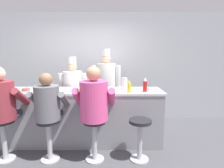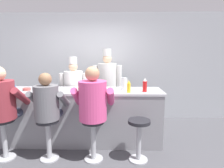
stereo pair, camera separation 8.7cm
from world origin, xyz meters
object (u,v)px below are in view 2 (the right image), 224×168
Objects in this scene: hot_sauce_bottle_orange at (130,87)px; diner_seated_pink at (93,103)px; water_pitcher_clear at (124,84)px; diner_seated_grey at (47,106)px; cook_in_whites_far at (107,82)px; diner_seated_maroon at (2,102)px; breakfast_plate at (81,89)px; cook_in_whites_near at (74,90)px; empty_stool_round at (139,133)px; coffee_mug_blue at (11,86)px; mustard_bottle_yellow at (129,87)px; coffee_mug_white at (52,87)px; cereal_bowl at (27,89)px; ketchup_bottle_red at (145,85)px.

hot_sauce_bottle_orange is 0.09× the size of diner_seated_pink.
water_pitcher_clear is 0.16× the size of diner_seated_grey.
water_pitcher_clear is at bearing -70.49° from cook_in_whites_far.
diner_seated_maroon is 1.00× the size of diner_seated_pink.
breakfast_plate is 0.17× the size of diner_seated_pink.
water_pitcher_clear is 1.24m from cook_in_whites_near.
water_pitcher_clear is 0.99m from empty_stool_round.
mustard_bottle_yellow is at bearing -6.78° from coffee_mug_blue.
coffee_mug_blue is at bearing 177.08° from hot_sauce_bottle_orange.
hot_sauce_bottle_orange is 1.38m from cook_in_whites_near.
cook_in_whites_far is (-0.44, 1.32, -0.13)m from mustard_bottle_yellow.
empty_stool_round is 0.37× the size of cook_in_whites_far.
empty_stool_round is at bearing -16.08° from coffee_mug_blue.
hot_sauce_bottle_orange is at bearing 79.03° from mustard_bottle_yellow.
coffee_mug_white is 0.88m from diner_seated_maroon.
water_pitcher_clear is at bearing 4.33° from breakfast_plate.
cook_in_whites_far reaches higher than water_pitcher_clear.
coffee_mug_blue is at bearing 161.82° from cereal_bowl.
coffee_mug_blue is (-1.35, 0.06, 0.04)m from breakfast_plate.
mustard_bottle_yellow is 0.15× the size of diner_seated_grey.
mustard_bottle_yellow is 0.80m from empty_stool_round.
diner_seated_pink is at bearing -152.20° from ketchup_bottle_red.
coffee_mug_white is 0.09× the size of cook_in_whites_near.
empty_stool_round is 1.91m from cook_in_whites_far.
water_pitcher_clear is at bearing 28.04° from diner_seated_grey.
coffee_mug_white is 0.09× the size of diner_seated_pink.
coffee_mug_white is at bearing 16.47° from cereal_bowl.
cook_in_whites_far reaches higher than empty_stool_round.
mustard_bottle_yellow is at bearing 108.73° from empty_stool_round.
cereal_bowl is 0.09× the size of diner_seated_pink.
hot_sauce_bottle_orange is 0.95× the size of coffee_mug_white.
water_pitcher_clear reaches higher than empty_stool_round.
cook_in_whites_near reaches higher than cereal_bowl.
hot_sauce_bottle_orange is at bearing -2.92° from coffee_mug_blue.
diner_seated_pink is (1.29, -0.53, -0.11)m from cereal_bowl.
water_pitcher_clear is 1.59× the size of coffee_mug_white.
water_pitcher_clear reaches higher than cereal_bowl.
diner_seated_pink is (1.44, 0.00, 0.00)m from diner_seated_maroon.
cereal_bowl is 1.01× the size of coffee_mug_white.
hot_sauce_bottle_orange is 0.07× the size of cook_in_whites_far.
diner_seated_maroon reaches higher than hot_sauce_bottle_orange.
coffee_mug_blue is at bearing 177.52° from breakfast_plate.
diner_seated_maroon is 0.92× the size of cook_in_whites_near.
diner_seated_maroon is at bearing -169.28° from mustard_bottle_yellow.
diner_seated_pink is at bearing -146.56° from mustard_bottle_yellow.
cook_in_whites_near reaches higher than coffee_mug_blue.
breakfast_plate is 1.35m from coffee_mug_blue.
ketchup_bottle_red is 0.18× the size of diner_seated_grey.
water_pitcher_clear is 0.82m from breakfast_plate.
diner_seated_pink is at bearing -37.39° from coffee_mug_white.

